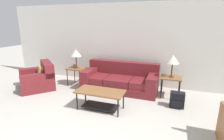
{
  "coord_description": "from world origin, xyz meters",
  "views": [
    {
      "loc": [
        1.4,
        -1.79,
        2.0
      ],
      "look_at": [
        -0.08,
        2.34,
        0.8
      ],
      "focal_mm": 28.0,
      "sensor_mm": 36.0,
      "label": 1
    }
  ],
  "objects_px": {
    "couch": "(120,80)",
    "coffee_table": "(100,96)",
    "table_lamp_right": "(173,60)",
    "backpack": "(177,100)",
    "armchair": "(38,79)",
    "side_table_left": "(77,70)",
    "side_table_right": "(171,79)",
    "table_lamp_left": "(76,53)"
  },
  "relations": [
    {
      "from": "armchair",
      "to": "coffee_table",
      "type": "distance_m",
      "value": 2.49
    },
    {
      "from": "coffee_table",
      "to": "side_table_left",
      "type": "height_order",
      "value": "side_table_left"
    },
    {
      "from": "coffee_table",
      "to": "side_table_right",
      "type": "distance_m",
      "value": 2.01
    },
    {
      "from": "coffee_table",
      "to": "side_table_right",
      "type": "xyz_separation_m",
      "value": [
        1.52,
        1.29,
        0.18
      ]
    },
    {
      "from": "table_lamp_right",
      "to": "backpack",
      "type": "xyz_separation_m",
      "value": [
        0.18,
        -0.58,
        -0.87
      ]
    },
    {
      "from": "couch",
      "to": "armchair",
      "type": "bearing_deg",
      "value": -163.56
    },
    {
      "from": "side_table_left",
      "to": "backpack",
      "type": "distance_m",
      "value": 3.16
    },
    {
      "from": "couch",
      "to": "backpack",
      "type": "height_order",
      "value": "couch"
    },
    {
      "from": "couch",
      "to": "side_table_left",
      "type": "bearing_deg",
      "value": -176.36
    },
    {
      "from": "coffee_table",
      "to": "table_lamp_left",
      "type": "height_order",
      "value": "table_lamp_left"
    },
    {
      "from": "armchair",
      "to": "table_lamp_left",
      "type": "xyz_separation_m",
      "value": [
        1.01,
        0.64,
        0.77
      ]
    },
    {
      "from": "armchair",
      "to": "table_lamp_right",
      "type": "bearing_deg",
      "value": 9.2
    },
    {
      "from": "coffee_table",
      "to": "table_lamp_right",
      "type": "distance_m",
      "value": 2.12
    },
    {
      "from": "side_table_left",
      "to": "table_lamp_left",
      "type": "bearing_deg",
      "value": 104.04
    },
    {
      "from": "side_table_right",
      "to": "table_lamp_left",
      "type": "relative_size",
      "value": 0.98
    },
    {
      "from": "side_table_left",
      "to": "table_lamp_right",
      "type": "distance_m",
      "value": 2.96
    },
    {
      "from": "armchair",
      "to": "coffee_table",
      "type": "relative_size",
      "value": 1.27
    },
    {
      "from": "side_table_right",
      "to": "backpack",
      "type": "xyz_separation_m",
      "value": [
        0.18,
        -0.58,
        -0.34
      ]
    },
    {
      "from": "armchair",
      "to": "side_table_right",
      "type": "relative_size",
      "value": 2.46
    },
    {
      "from": "side_table_right",
      "to": "table_lamp_left",
      "type": "bearing_deg",
      "value": 180.0
    },
    {
      "from": "armchair",
      "to": "table_lamp_left",
      "type": "distance_m",
      "value": 1.42
    },
    {
      "from": "backpack",
      "to": "side_table_right",
      "type": "bearing_deg",
      "value": 107.61
    },
    {
      "from": "armchair",
      "to": "side_table_left",
      "type": "height_order",
      "value": "armchair"
    },
    {
      "from": "backpack",
      "to": "armchair",
      "type": "bearing_deg",
      "value": -179.18
    },
    {
      "from": "couch",
      "to": "table_lamp_left",
      "type": "bearing_deg",
      "value": -176.36
    },
    {
      "from": "couch",
      "to": "coffee_table",
      "type": "bearing_deg",
      "value": -92.85
    },
    {
      "from": "side_table_left",
      "to": "backpack",
      "type": "relative_size",
      "value": 1.52
    },
    {
      "from": "side_table_right",
      "to": "side_table_left",
      "type": "bearing_deg",
      "value": 180.0
    },
    {
      "from": "couch",
      "to": "coffee_table",
      "type": "relative_size",
      "value": 1.98
    },
    {
      "from": "table_lamp_left",
      "to": "side_table_right",
      "type": "bearing_deg",
      "value": -0.0
    },
    {
      "from": "side_table_left",
      "to": "table_lamp_left",
      "type": "xyz_separation_m",
      "value": [
        -0.0,
        0.0,
        0.53
      ]
    },
    {
      "from": "table_lamp_right",
      "to": "side_table_right",
      "type": "bearing_deg",
      "value": -126.87
    },
    {
      "from": "armchair",
      "to": "table_lamp_right",
      "type": "distance_m",
      "value": 4.05
    },
    {
      "from": "armchair",
      "to": "side_table_left",
      "type": "xyz_separation_m",
      "value": [
        1.01,
        0.64,
        0.24
      ]
    },
    {
      "from": "side_table_left",
      "to": "backpack",
      "type": "height_order",
      "value": "side_table_left"
    },
    {
      "from": "armchair",
      "to": "backpack",
      "type": "relative_size",
      "value": 3.74
    },
    {
      "from": "couch",
      "to": "armchair",
      "type": "distance_m",
      "value": 2.57
    },
    {
      "from": "table_lamp_right",
      "to": "backpack",
      "type": "height_order",
      "value": "table_lamp_right"
    },
    {
      "from": "table_lamp_right",
      "to": "coffee_table",
      "type": "bearing_deg",
      "value": -139.69
    },
    {
      "from": "side_table_left",
      "to": "side_table_right",
      "type": "bearing_deg",
      "value": 0.0
    },
    {
      "from": "couch",
      "to": "side_table_right",
      "type": "height_order",
      "value": "couch"
    },
    {
      "from": "coffee_table",
      "to": "side_table_right",
      "type": "bearing_deg",
      "value": 40.31
    }
  ]
}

